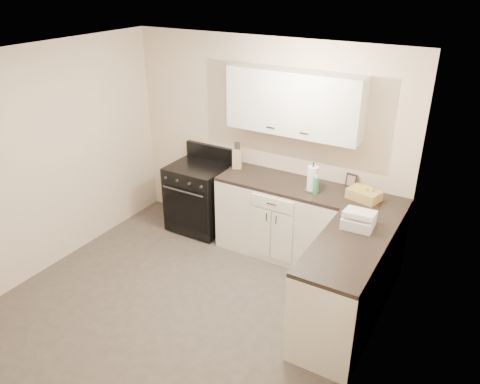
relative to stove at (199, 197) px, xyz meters
The scene contains 19 objects.
floor 1.73m from the stove, 62.02° to the right, with size 3.60×3.60×0.00m, color #473F38.
ceiling 2.64m from the stove, 62.02° to the right, with size 3.60×3.60×0.00m, color white.
wall_back 1.16m from the stove, 22.52° to the left, with size 3.60×3.60×0.00m, color beige.
wall_right 3.08m from the stove, 29.72° to the right, with size 3.60×3.60×0.00m, color beige.
wall_left 1.96m from the stove, 124.57° to the right, with size 3.60×3.60×0.00m, color beige.
base_cabinets_back 1.21m from the stove, ahead, with size 1.55×0.60×0.90m, color white.
base_cabinets_right 2.37m from the stove, 15.31° to the right, with size 0.60×1.90×0.90m, color white.
countertop_back 1.29m from the stove, ahead, with size 1.55×0.60×0.04m, color black.
countertop_right 2.41m from the stove, 15.31° to the right, with size 0.60×1.90×0.04m, color black.
upper_cabinets 1.84m from the stove, ahead, with size 1.55×0.30×0.70m, color silver.
stove is the anchor object (origin of this frame).
knife_block 0.80m from the stove, 13.41° to the left, with size 0.11×0.10×0.25m, color tan.
paper_towel 1.68m from the stove, ahead, with size 0.12×0.12×0.28m, color white.
soap_bottle 1.72m from the stove, ahead, with size 0.06×0.06×0.19m, color #38934C.
picture_frame 2.00m from the stove, ahead, with size 0.13×0.02×0.16m, color black.
wicker_basket 2.19m from the stove, ahead, with size 0.33×0.22×0.11m, color tan.
countertop_grill 2.37m from the stove, 13.57° to the right, with size 0.29×0.27×0.11m, color white.
oven_mitt_near 2.34m from the stove, 33.01° to the right, with size 0.02×0.16×0.27m, color black.
oven_mitt_far 2.11m from the stove, 21.91° to the right, with size 0.02×0.13×0.23m, color black.
Camera 1 is at (2.45, -2.99, 3.18)m, focal length 35.00 mm.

